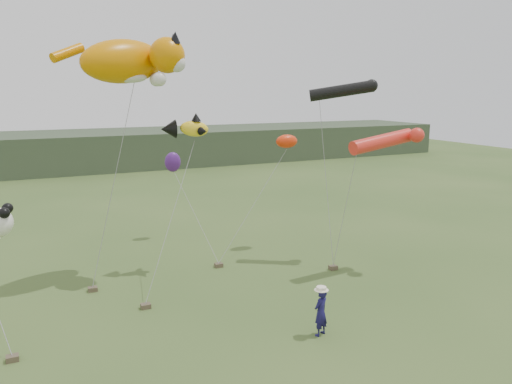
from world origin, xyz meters
The scene contains 8 objects.
ground centered at (0.00, 0.00, 0.00)m, with size 120.00×120.00×0.00m, color #385123.
headland centered at (-3.11, 44.69, 1.92)m, with size 90.00×13.00×4.00m.
festival_attendant centered at (1.97, -0.60, 0.88)m, with size 0.64×0.42×1.77m, color #171348.
sandbag_anchors centered at (-1.81, 5.20, 0.10)m, with size 14.69×5.77×0.20m.
cat_kite centered at (-2.46, 8.36, 10.00)m, with size 5.64×3.52×2.41m.
fish_kite centered at (-0.24, 8.15, 6.94)m, with size 2.31×1.54×1.18m.
tube_kites centered at (8.13, 5.04, 7.40)m, with size 4.06×4.62×3.47m.
misc_kites centered at (3.29, 11.61, 5.25)m, with size 6.41×4.98×2.35m.
Camera 1 is at (-7.19, -14.73, 8.71)m, focal length 35.00 mm.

